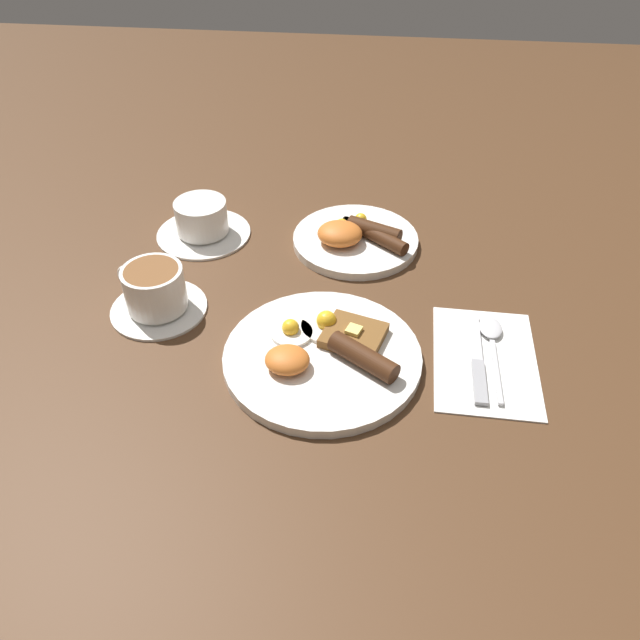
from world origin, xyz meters
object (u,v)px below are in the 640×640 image
at_px(breakfast_plate_far, 355,237).
at_px(knife, 477,362).
at_px(breakfast_plate_near, 324,354).
at_px(teacup_near, 155,292).
at_px(spoon, 492,336).
at_px(teacup_far, 202,221).

xyz_separation_m(breakfast_plate_far, knife, (0.19, -0.28, -0.01)).
height_order(breakfast_plate_near, teacup_near, teacup_near).
height_order(knife, spoon, spoon).
bearing_deg(knife, breakfast_plate_far, 34.87).
xyz_separation_m(teacup_near, teacup_far, (0.02, 0.22, -0.01)).
bearing_deg(knife, spoon, -23.44).
bearing_deg(breakfast_plate_far, breakfast_plate_near, -94.60).
bearing_deg(teacup_near, knife, -8.13).
relative_size(breakfast_plate_far, teacup_near, 1.49).
xyz_separation_m(breakfast_plate_near, teacup_far, (-0.25, 0.30, 0.02)).
relative_size(teacup_far, knife, 0.93).
bearing_deg(breakfast_plate_far, teacup_far, 179.54).
distance_m(breakfast_plate_near, teacup_far, 0.39).
xyz_separation_m(breakfast_plate_near, breakfast_plate_far, (0.02, 0.30, 0.00)).
bearing_deg(spoon, teacup_far, 64.93).
bearing_deg(teacup_far, breakfast_plate_near, -50.01).
bearing_deg(spoon, breakfast_plate_far, 43.49).
bearing_deg(teacup_far, spoon, -25.23).
bearing_deg(knife, breakfast_plate_near, 94.37).
distance_m(breakfast_plate_near, teacup_near, 0.28).
distance_m(teacup_near, knife, 0.49).
distance_m(breakfast_plate_far, teacup_far, 0.27).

